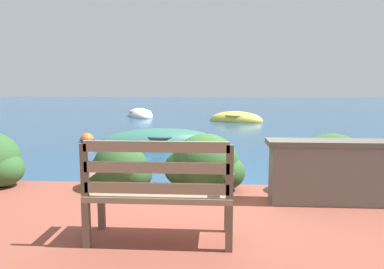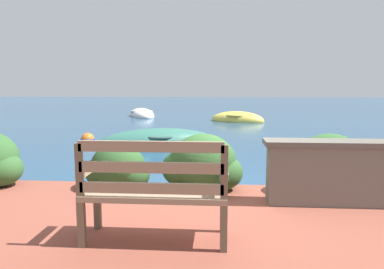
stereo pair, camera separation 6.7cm
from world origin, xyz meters
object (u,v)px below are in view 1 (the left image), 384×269
Objects in this scene: rowboat_mid at (236,120)px; rowboat_far at (140,115)px; park_bench at (159,189)px; mooring_buoy at (87,140)px; rowboat_nearest at (158,144)px.

rowboat_mid is 0.86× the size of rowboat_far.
park_bench is at bearing 169.23° from rowboat_far.
rowboat_mid reaches higher than rowboat_far.
mooring_buoy is at bearing -105.76° from rowboat_mid.
rowboat_nearest is (-0.99, 6.22, -0.63)m from park_bench.
rowboat_nearest reaches higher than mooring_buoy.
rowboat_mid is (1.32, 12.88, -0.64)m from park_bench.
park_bench is 6.33m from rowboat_nearest.
rowboat_far is (-4.60, 2.22, -0.01)m from rowboat_mid.
park_bench is 7.63m from mooring_buoy.
rowboat_nearest is at bearing -88.15° from rowboat_mid.
rowboat_far is at bearing 97.48° from park_bench.
mooring_buoy is (-4.43, -5.93, -0.00)m from rowboat_mid.
rowboat_far is at bearing 91.20° from mooring_buoy.
rowboat_far reaches higher than mooring_buoy.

